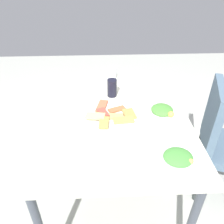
% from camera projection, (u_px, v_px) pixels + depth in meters
% --- Properties ---
extents(ground_plane, '(6.00, 6.00, 0.00)m').
position_uv_depth(ground_plane, '(112.00, 191.00, 1.85)').
color(ground_plane, '#B4B7AE').
extents(dining_table, '(1.13, 0.91, 0.75)m').
position_uv_depth(dining_table, '(112.00, 125.00, 1.47)').
color(dining_table, silver).
rests_on(dining_table, ground_plane).
extents(dining_chair, '(0.53, 0.53, 0.88)m').
position_uv_depth(dining_chair, '(223.00, 138.00, 1.64)').
color(dining_chair, slate).
rests_on(dining_chair, ground_plane).
extents(pide_platter, '(0.34, 0.34, 0.04)m').
position_uv_depth(pide_platter, '(111.00, 116.00, 1.39)').
color(pide_platter, white).
rests_on(pide_platter, dining_table).
extents(salad_plate_greens, '(0.20, 0.20, 0.05)m').
position_uv_depth(salad_plate_greens, '(162.00, 111.00, 1.43)').
color(salad_plate_greens, white).
rests_on(salad_plate_greens, dining_table).
extents(salad_plate_rice, '(0.20, 0.20, 0.04)m').
position_uv_depth(salad_plate_rice, '(178.00, 158.00, 1.10)').
color(salad_plate_rice, white).
rests_on(salad_plate_rice, dining_table).
extents(soda_can, '(0.08, 0.08, 0.12)m').
position_uv_depth(soda_can, '(112.00, 88.00, 1.58)').
color(soda_can, black).
rests_on(soda_can, dining_table).
extents(drinking_glass, '(0.07, 0.07, 0.09)m').
position_uv_depth(drinking_glass, '(112.00, 73.00, 1.81)').
color(drinking_glass, silver).
rests_on(drinking_glass, dining_table).
extents(paper_napkin, '(0.13, 0.13, 0.00)m').
position_uv_depth(paper_napkin, '(81.00, 82.00, 1.78)').
color(paper_napkin, white).
rests_on(paper_napkin, dining_table).
extents(fork, '(0.15, 0.08, 0.00)m').
position_uv_depth(fork, '(79.00, 81.00, 1.78)').
color(fork, silver).
rests_on(fork, paper_napkin).
extents(spoon, '(0.18, 0.09, 0.00)m').
position_uv_depth(spoon, '(84.00, 81.00, 1.78)').
color(spoon, silver).
rests_on(spoon, paper_napkin).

